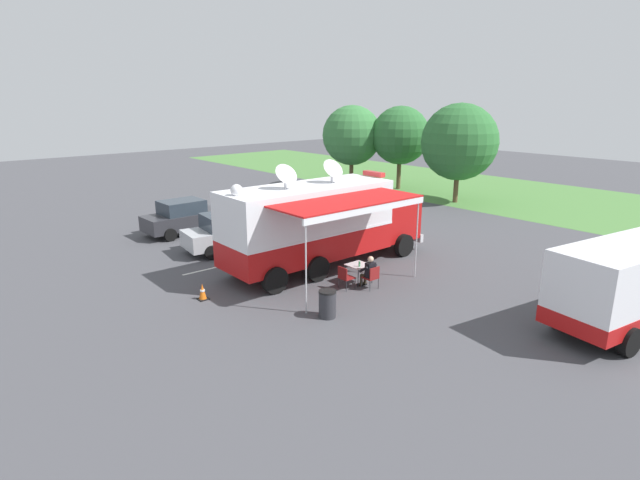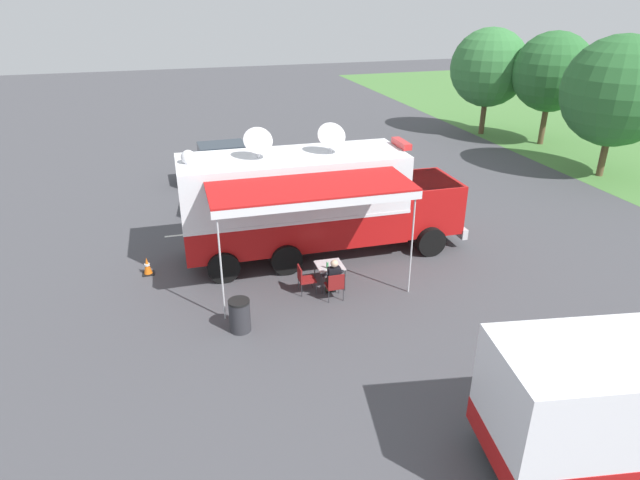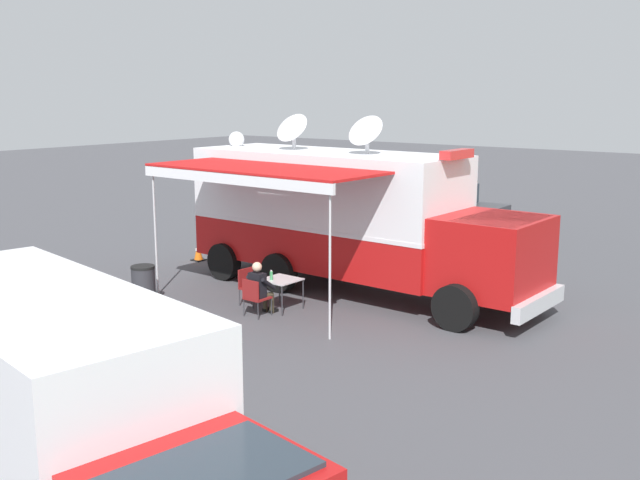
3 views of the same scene
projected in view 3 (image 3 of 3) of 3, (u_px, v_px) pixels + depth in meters
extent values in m
plane|color=#47474C|center=(326.00, 285.00, 19.38)|extent=(100.00, 100.00, 0.00)
cube|color=silver|center=(332.00, 258.00, 22.59)|extent=(0.23, 4.80, 0.01)
cube|color=#B71414|center=(326.00, 242.00, 19.15)|extent=(2.67, 7.26, 1.10)
cube|color=white|center=(326.00, 189.00, 18.88)|extent=(2.67, 7.26, 1.70)
cube|color=white|center=(326.00, 221.00, 19.04)|extent=(2.69, 7.28, 0.10)
cube|color=#B71414|center=(492.00, 255.00, 16.24)|extent=(2.35, 2.15, 1.70)
cube|color=#28333D|center=(502.00, 234.00, 16.02)|extent=(2.18, 1.52, 0.70)
cube|color=silver|center=(539.00, 303.00, 15.73)|extent=(2.38, 0.25, 0.36)
cylinder|color=black|center=(506.00, 284.00, 17.51)|extent=(0.32, 1.01, 1.00)
cylinder|color=black|center=(455.00, 308.00, 15.59)|extent=(0.32, 1.01, 1.00)
cylinder|color=black|center=(339.00, 256.00, 20.57)|extent=(0.32, 1.01, 1.00)
cylinder|color=black|center=(279.00, 272.00, 18.65)|extent=(0.32, 1.01, 1.00)
cylinder|color=black|center=(285.00, 247.00, 21.78)|extent=(0.32, 1.01, 1.00)
cylinder|color=black|center=(224.00, 261.00, 19.86)|extent=(0.32, 1.01, 1.00)
cube|color=white|center=(326.00, 153.00, 18.70)|extent=(2.67, 7.26, 0.10)
cube|color=red|center=(457.00, 154.00, 16.40)|extent=(1.11, 0.31, 0.20)
cylinder|color=silver|center=(294.00, 141.00, 19.31)|extent=(0.10, 0.10, 0.45)
cone|color=silver|center=(290.00, 125.00, 19.11)|extent=(0.74, 0.92, 0.81)
cylinder|color=silver|center=(367.00, 145.00, 17.87)|extent=(0.10, 0.10, 0.45)
cone|color=silver|center=(364.00, 128.00, 17.68)|extent=(0.74, 0.92, 0.81)
sphere|color=white|center=(237.00, 139.00, 20.62)|extent=(0.44, 0.44, 0.44)
cube|color=red|center=(263.00, 169.00, 16.94)|extent=(2.33, 5.81, 0.06)
cube|color=white|center=(230.00, 179.00, 16.16)|extent=(0.21, 5.76, 0.24)
cylinder|color=silver|center=(330.00, 262.00, 14.82)|extent=(0.05, 0.05, 3.25)
cylinder|color=silver|center=(155.00, 231.00, 18.17)|extent=(0.05, 0.05, 3.25)
cube|color=silver|center=(281.00, 280.00, 17.06)|extent=(0.82, 0.82, 0.03)
cylinder|color=#333338|center=(303.00, 294.00, 17.19)|extent=(0.03, 0.03, 0.70)
cylinder|color=#333338|center=(282.00, 301.00, 16.62)|extent=(0.03, 0.03, 0.70)
cylinder|color=#333338|center=(279.00, 289.00, 17.64)|extent=(0.03, 0.03, 0.70)
cylinder|color=#333338|center=(258.00, 296.00, 17.07)|extent=(0.03, 0.03, 0.70)
cylinder|color=#3F9959|center=(271.00, 275.00, 16.98)|extent=(0.07, 0.07, 0.20)
cylinder|color=white|center=(271.00, 271.00, 16.96)|extent=(0.04, 0.04, 0.02)
cube|color=maroon|center=(258.00, 298.00, 16.62)|extent=(0.49, 0.49, 0.04)
cube|color=maroon|center=(251.00, 290.00, 16.41)|extent=(0.05, 0.48, 0.44)
cylinder|color=#333338|center=(257.00, 303.00, 16.97)|extent=(0.02, 0.02, 0.42)
cylinder|color=#333338|center=(271.00, 306.00, 16.70)|extent=(0.02, 0.02, 0.42)
cylinder|color=#333338|center=(244.00, 307.00, 16.63)|extent=(0.02, 0.02, 0.42)
cylinder|color=#333338|center=(258.00, 311.00, 16.36)|extent=(0.02, 0.02, 0.42)
cube|color=maroon|center=(253.00, 288.00, 17.45)|extent=(0.49, 0.49, 0.04)
cube|color=maroon|center=(246.00, 277.00, 17.54)|extent=(0.48, 0.05, 0.44)
cylinder|color=#333338|center=(266.00, 296.00, 17.53)|extent=(0.02, 0.02, 0.42)
cylinder|color=#333338|center=(253.00, 300.00, 17.19)|extent=(0.02, 0.02, 0.42)
cylinder|color=#333338|center=(252.00, 293.00, 17.80)|extent=(0.02, 0.02, 0.42)
cylinder|color=#333338|center=(240.00, 297.00, 17.46)|extent=(0.02, 0.02, 0.42)
cube|color=black|center=(257.00, 285.00, 16.57)|extent=(0.25, 0.37, 0.56)
sphere|color=beige|center=(257.00, 267.00, 16.48)|extent=(0.22, 0.22, 0.22)
cylinder|color=black|center=(254.00, 281.00, 16.79)|extent=(0.43, 0.10, 0.34)
cylinder|color=black|center=(268.00, 284.00, 16.51)|extent=(0.43, 0.10, 0.34)
cylinder|color=#383323|center=(260.00, 295.00, 16.82)|extent=(0.38, 0.14, 0.13)
cylinder|color=#383323|center=(265.00, 303.00, 17.00)|extent=(0.11, 0.11, 0.42)
cube|color=black|center=(267.00, 309.00, 17.08)|extent=(0.24, 0.11, 0.07)
cylinder|color=#383323|center=(266.00, 296.00, 16.70)|extent=(0.38, 0.14, 0.13)
cylinder|color=#383323|center=(272.00, 304.00, 16.88)|extent=(0.11, 0.11, 0.42)
cube|color=black|center=(274.00, 311.00, 16.96)|extent=(0.24, 0.11, 0.07)
cylinder|color=#2D2D33|center=(144.00, 286.00, 17.67)|extent=(0.56, 0.56, 0.85)
cylinder|color=black|center=(143.00, 267.00, 17.58)|extent=(0.57, 0.57, 0.06)
cube|color=black|center=(199.00, 260.00, 22.24)|extent=(0.36, 0.36, 0.03)
cone|color=orange|center=(198.00, 250.00, 22.18)|extent=(0.26, 0.26, 0.55)
cylinder|color=white|center=(198.00, 250.00, 22.18)|extent=(0.17, 0.17, 0.06)
cube|color=white|center=(40.00, 383.00, 8.70)|extent=(2.96, 5.48, 2.20)
cube|color=#B71414|center=(45.00, 449.00, 8.87)|extent=(2.99, 5.51, 0.50)
cylinder|color=black|center=(77.00, 413.00, 10.66)|extent=(0.40, 0.87, 0.84)
cube|color=#B2B5BA|center=(389.00, 230.00, 23.30)|extent=(2.35, 4.40, 0.76)
cube|color=#28333D|center=(385.00, 207.00, 23.27)|extent=(1.87, 2.30, 0.68)
cylinder|color=black|center=(439.00, 244.00, 23.10)|extent=(0.30, 0.66, 0.64)
cylinder|color=black|center=(403.00, 252.00, 21.85)|extent=(0.30, 0.66, 0.64)
cylinder|color=black|center=(376.00, 233.00, 24.91)|extent=(0.30, 0.66, 0.64)
cylinder|color=black|center=(339.00, 240.00, 23.66)|extent=(0.30, 0.66, 0.64)
cube|color=#2D2D33|center=(446.00, 213.00, 26.66)|extent=(1.86, 4.23, 0.76)
cube|color=#28333D|center=(443.00, 193.00, 26.60)|extent=(1.63, 2.12, 0.68)
cylinder|color=black|center=(489.00, 223.00, 26.68)|extent=(0.23, 0.64, 0.64)
cylinder|color=black|center=(467.00, 231.00, 25.26)|extent=(0.23, 0.64, 0.64)
cylinder|color=black|center=(425.00, 216.00, 28.20)|extent=(0.23, 0.64, 0.64)
cylinder|color=black|center=(402.00, 223.00, 26.78)|extent=(0.23, 0.64, 0.64)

